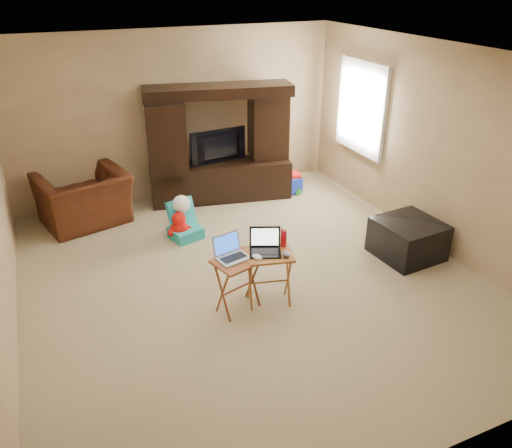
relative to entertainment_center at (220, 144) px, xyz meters
name	(u,v)px	position (x,y,z in m)	size (l,w,h in m)	color
floor	(249,278)	(-0.49, -2.28, -0.87)	(5.50, 5.50, 0.00)	tan
ceiling	(248,55)	(-0.49, -2.28, 1.63)	(5.50, 5.50, 0.00)	silver
wall_back	(178,116)	(-0.49, 0.47, 0.38)	(5.00, 5.00, 0.00)	tan
wall_front	(424,333)	(-0.49, -5.03, 0.38)	(5.00, 5.00, 0.00)	tan
wall_right	(435,148)	(2.01, -2.28, 0.38)	(5.50, 5.50, 0.00)	tan
window_pane	(362,108)	(1.99, -0.73, 0.53)	(1.20, 1.20, 0.00)	white
window_frame	(361,108)	(1.97, -0.73, 0.53)	(0.06, 1.14, 1.34)	white
entertainment_center	(220,144)	(0.00, 0.00, 0.00)	(2.14, 0.53, 1.75)	black
television	(221,148)	(0.00, -0.04, -0.04)	(0.89, 0.12, 0.51)	black
recliner	(84,199)	(-2.04, -0.06, -0.51)	(1.14, 0.99, 0.74)	#49220F
child_rocker	(185,221)	(-0.89, -1.04, -0.62)	(0.38, 0.43, 0.51)	teal
plush_toy	(179,225)	(-0.96, -1.02, -0.68)	(0.35, 0.29, 0.38)	red
push_toy	(286,183)	(1.01, -0.25, -0.69)	(0.50, 0.35, 0.37)	blue
ottoman	(408,239)	(1.52, -2.60, -0.64)	(0.73, 0.73, 0.47)	black
tray_table_left	(238,285)	(-0.83, -2.78, -0.57)	(0.46, 0.37, 0.60)	#A04D26
tray_table_right	(269,278)	(-0.48, -2.81, -0.57)	(0.47, 0.38, 0.61)	#A56027
laptop_left	(233,249)	(-0.86, -2.75, -0.15)	(0.32, 0.26, 0.24)	#B2B2B7
laptop_right	(265,243)	(-0.52, -2.79, -0.14)	(0.32, 0.27, 0.24)	black
mouse_left	(257,257)	(-0.64, -2.85, -0.25)	(0.08, 0.12, 0.05)	silver
mouse_right	(286,254)	(-0.35, -2.93, -0.24)	(0.08, 0.12, 0.05)	#424146
water_bottle	(284,238)	(-0.28, -2.73, -0.17)	(0.06, 0.06, 0.19)	red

